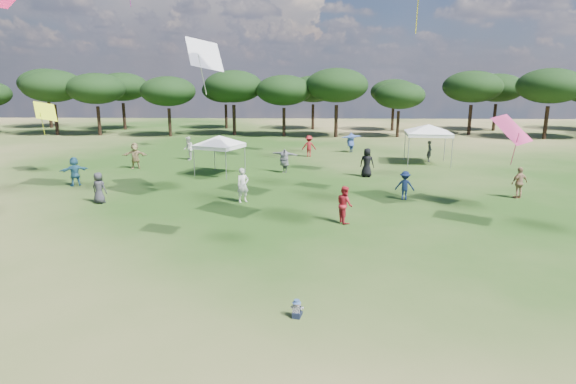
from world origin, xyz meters
The scene contains 6 objects.
ground centered at (0.00, 0.00, 0.00)m, with size 140.00×140.00×0.00m, color #244514.
tree_line centered at (2.39, 47.41, 5.42)m, with size 108.78×17.63×7.77m.
tent_left centered at (-6.04, 22.24, 2.55)m, with size 4.97×4.97×2.98m.
tent_right centered at (9.17, 27.13, 2.90)m, with size 6.62×6.62×3.32m.
toddler centered at (-0.51, 2.15, 0.23)m, with size 0.38×0.41×0.52m.
festival_crowd centered at (-2.49, 23.05, 0.89)m, with size 27.14×22.96×1.93m.
Camera 1 is at (-0.37, -9.95, 6.41)m, focal length 30.00 mm.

